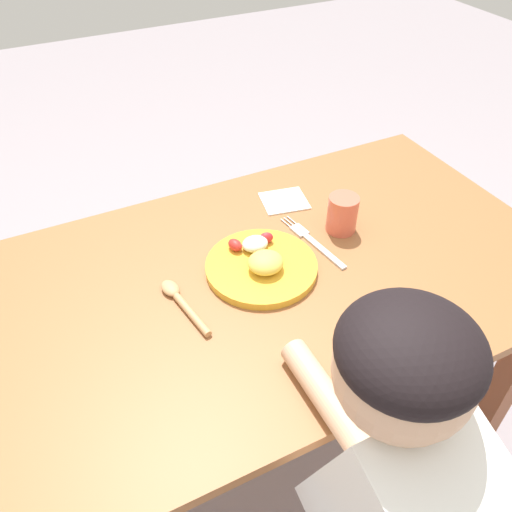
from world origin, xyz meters
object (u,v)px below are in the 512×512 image
object	(u,v)px
fork	(313,242)
drinking_cup	(342,214)
spoon	(181,301)
plate	(261,264)

from	to	relation	value
fork	drinking_cup	distance (m)	0.10
fork	spoon	bearing A→B (deg)	90.38
plate	drinking_cup	distance (m)	0.25
spoon	drinking_cup	world-z (taller)	drinking_cup
plate	drinking_cup	world-z (taller)	drinking_cup
spoon	drinking_cup	distance (m)	0.45
plate	fork	size ratio (longest dim) A/B	1.09
plate	drinking_cup	xyz separation A→B (m)	(0.24, 0.04, 0.03)
plate	spoon	world-z (taller)	plate
spoon	plate	bearing A→B (deg)	-93.15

